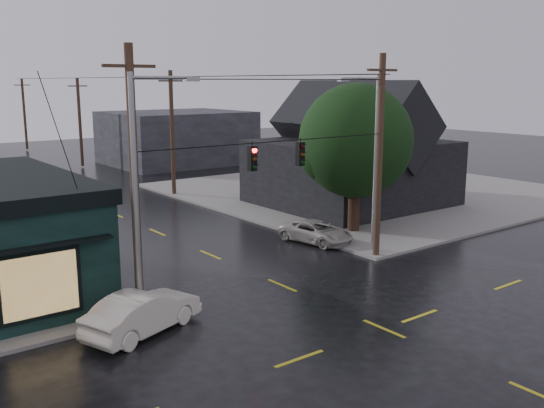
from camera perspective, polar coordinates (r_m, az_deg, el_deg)
ground_plane at (r=22.81m, az=10.49°, el=-11.48°), size 160.00×160.00×0.00m
sidewalk_ne at (r=50.07m, az=9.06°, el=1.27°), size 28.00×28.00×0.15m
ne_building at (r=43.84m, az=7.53°, el=5.69°), size 12.60×11.60×8.75m
corner_tree at (r=35.44m, az=7.88°, el=5.89°), size 6.63×6.63×8.62m
utility_pole_nw at (r=24.12m, az=-12.26°, el=-10.25°), size 2.00×0.32×10.15m
utility_pole_ne at (r=31.48m, az=9.74°, el=-4.97°), size 2.00×0.32×10.15m
utility_pole_far_a at (r=48.30m, az=-9.19°, el=0.81°), size 2.00×0.32×9.65m
utility_pole_far_b at (r=66.42m, az=-17.39°, el=3.32°), size 2.00×0.32×9.15m
utility_pole_far_c at (r=85.38m, az=-22.04°, el=4.71°), size 2.00×0.32×9.15m
span_signal_assembly at (r=26.06m, az=0.46°, el=4.60°), size 13.00×0.48×1.23m
streetlight_nw at (r=23.41m, az=-12.19°, el=-10.93°), size 5.40×0.30×9.15m
streetlight_ne at (r=32.29m, az=9.44°, el=-4.54°), size 5.40×0.30×9.15m
bg_building_east at (r=67.23m, az=-8.99°, el=6.20°), size 14.00×12.00×5.60m
sedan_cream at (r=22.35m, az=-12.04°, el=-9.92°), size 4.90×3.11×1.53m
suv_silver at (r=33.77m, az=4.18°, el=-2.64°), size 2.71×4.61×1.20m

